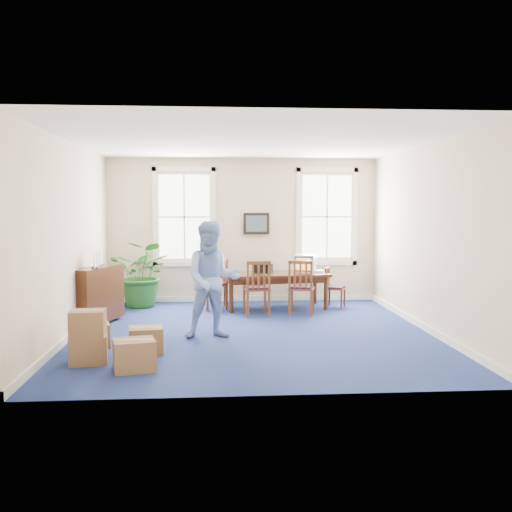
{
  "coord_description": "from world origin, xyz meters",
  "views": [
    {
      "loc": [
        -0.65,
        -9.5,
        2.14
      ],
      "look_at": [
        0.1,
        0.6,
        1.25
      ],
      "focal_mm": 40.0,
      "sensor_mm": 36.0,
      "label": 1
    }
  ],
  "objects": [
    {
      "name": "chair_end_left",
      "position": [
        -0.66,
        2.29,
        0.53
      ],
      "size": [
        0.6,
        0.6,
        1.05
      ],
      "primitive_type": null,
      "rotation": [
        0.0,
        0.0,
        -1.25
      ],
      "color": "brown",
      "rests_on": "ground"
    },
    {
      "name": "floor",
      "position": [
        0.0,
        0.0,
        0.0
      ],
      "size": [
        6.5,
        6.5,
        0.0
      ],
      "primitive_type": "plane",
      "color": "navy",
      "rests_on": "ground"
    },
    {
      "name": "chair_end_right",
      "position": [
        1.91,
        2.29,
        0.42
      ],
      "size": [
        0.5,
        0.5,
        0.85
      ],
      "primitive_type": null,
      "rotation": [
        0.0,
        0.0,
        1.15
      ],
      "color": "brown",
      "rests_on": "ground"
    },
    {
      "name": "man",
      "position": [
        -0.68,
        -0.34,
        0.95
      ],
      "size": [
        0.99,
        0.8,
        1.9
      ],
      "primitive_type": "imported",
      "rotation": [
        0.0,
        0.0,
        0.09
      ],
      "color": "#88A6E3",
      "rests_on": "ground"
    },
    {
      "name": "wall_front",
      "position": [
        0.0,
        -3.25,
        1.6
      ],
      "size": [
        6.5,
        0.0,
        6.5
      ],
      "primitive_type": "plane",
      "rotation": [
        -1.57,
        0.0,
        0.0
      ],
      "color": "beige",
      "rests_on": "ground"
    },
    {
      "name": "game_console",
      "position": [
        1.57,
        2.29,
        0.77
      ],
      "size": [
        0.22,
        0.24,
        0.05
      ],
      "primitive_type": "cube",
      "rotation": [
        0.0,
        0.0,
        -0.35
      ],
      "color": "white",
      "rests_on": "conference_table"
    },
    {
      "name": "wall_picture",
      "position": [
        0.3,
        3.2,
        1.75
      ],
      "size": [
        0.58,
        0.06,
        0.48
      ],
      "primitive_type": null,
      "color": "black",
      "rests_on": "ground"
    },
    {
      "name": "equipment_bag",
      "position": [
        0.38,
        2.34,
        0.83
      ],
      "size": [
        0.43,
        0.35,
        0.18
      ],
      "primitive_type": "cube",
      "rotation": [
        0.0,
        0.0,
        -0.34
      ],
      "color": "black",
      "rests_on": "conference_table"
    },
    {
      "name": "chair_near_right",
      "position": [
        1.07,
        1.55,
        0.55
      ],
      "size": [
        0.6,
        0.6,
        1.09
      ],
      "primitive_type": null,
      "rotation": [
        0.0,
        0.0,
        2.89
      ],
      "color": "brown",
      "rests_on": "ground"
    },
    {
      "name": "conference_table",
      "position": [
        0.63,
        2.29,
        0.37
      ],
      "size": [
        2.28,
        1.24,
        0.74
      ],
      "primitive_type": null,
      "rotation": [
        0.0,
        0.0,
        0.12
      ],
      "color": "#3F1F0F",
      "rests_on": "ground"
    },
    {
      "name": "brochure_rack",
      "position": [
        -2.73,
        0.87,
        1.14
      ],
      "size": [
        0.22,
        0.67,
        0.29
      ],
      "primitive_type": null,
      "rotation": [
        0.0,
        0.0,
        0.16
      ],
      "color": "#99999E",
      "rests_on": "credenza"
    },
    {
      "name": "baseboard_right",
      "position": [
        2.97,
        0.0,
        0.06
      ],
      "size": [
        0.04,
        6.5,
        0.12
      ],
      "primitive_type": "cube",
      "color": "white",
      "rests_on": "ground"
    },
    {
      "name": "baseboard_left",
      "position": [
        -2.97,
        0.0,
        0.06
      ],
      "size": [
        0.04,
        6.5,
        0.12
      ],
      "primitive_type": "cube",
      "color": "white",
      "rests_on": "ground"
    },
    {
      "name": "baseboard_back",
      "position": [
        0.0,
        3.22,
        0.06
      ],
      "size": [
        6.0,
        0.04,
        0.12
      ],
      "primitive_type": "cube",
      "color": "white",
      "rests_on": "ground"
    },
    {
      "name": "window_left",
      "position": [
        -1.3,
        3.23,
        1.9
      ],
      "size": [
        1.4,
        0.12,
        2.2
      ],
      "primitive_type": null,
      "color": "white",
      "rests_on": "ground"
    },
    {
      "name": "cardboard_boxes",
      "position": [
        -2.17,
        -1.64,
        0.38
      ],
      "size": [
        1.55,
        1.55,
        0.77
      ],
      "primitive_type": null,
      "rotation": [
        0.0,
        0.0,
        0.17
      ],
      "color": "#8A603E",
      "rests_on": "ground"
    },
    {
      "name": "potted_plant",
      "position": [
        -2.15,
        2.66,
        0.7
      ],
      "size": [
        1.5,
        1.38,
        1.4
      ],
      "primitive_type": "imported",
      "rotation": [
        0.0,
        0.0,
        -0.25
      ],
      "color": "#1F541D",
      "rests_on": "ground"
    },
    {
      "name": "ceiling",
      "position": [
        0.0,
        0.0,
        3.2
      ],
      "size": [
        6.5,
        6.5,
        0.0
      ],
      "primitive_type": "plane",
      "rotation": [
        3.14,
        0.0,
        0.0
      ],
      "color": "white",
      "rests_on": "ground"
    },
    {
      "name": "wall_left",
      "position": [
        -3.0,
        0.0,
        1.6
      ],
      "size": [
        0.0,
        6.5,
        6.5
      ],
      "primitive_type": "plane",
      "rotation": [
        1.57,
        0.0,
        1.57
      ],
      "color": "beige",
      "rests_on": "ground"
    },
    {
      "name": "wall_back",
      "position": [
        0.0,
        3.25,
        1.6
      ],
      "size": [
        6.5,
        0.0,
        6.5
      ],
      "primitive_type": "plane",
      "rotation": [
        1.57,
        0.0,
        0.0
      ],
      "color": "beige",
      "rests_on": "ground"
    },
    {
      "name": "window_right",
      "position": [
        1.9,
        3.23,
        1.9
      ],
      "size": [
        1.4,
        0.12,
        2.2
      ],
      "primitive_type": null,
      "color": "white",
      "rests_on": "ground"
    },
    {
      "name": "wall_right",
      "position": [
        3.0,
        0.0,
        1.6
      ],
      "size": [
        0.0,
        6.5,
        6.5
      ],
      "primitive_type": "plane",
      "rotation": [
        1.57,
        0.0,
        -1.57
      ],
      "color": "beige",
      "rests_on": "ground"
    },
    {
      "name": "crt_tv",
      "position": [
        1.27,
        2.34,
        0.93
      ],
      "size": [
        0.54,
        0.56,
        0.37
      ],
      "primitive_type": null,
      "rotation": [
        0.0,
        0.0,
        -0.33
      ],
      "color": "#B7B7BC",
      "rests_on": "conference_table"
    },
    {
      "name": "credenza",
      "position": [
        -2.75,
        0.87,
        0.5
      ],
      "size": [
        0.77,
        1.32,
        1.0
      ],
      "primitive_type": "cube",
      "rotation": [
        0.0,
        0.0,
        -0.35
      ],
      "color": "#3F1F0F",
      "rests_on": "ground"
    },
    {
      "name": "chair_near_left",
      "position": [
        0.18,
        1.55,
        0.54
      ],
      "size": [
        0.54,
        0.54,
        1.09
      ],
      "primitive_type": null,
      "rotation": [
        0.0,
        0.0,
        3.25
      ],
      "color": "brown",
      "rests_on": "ground"
    }
  ]
}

